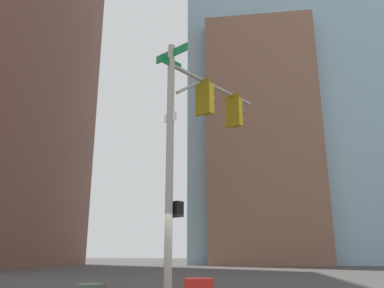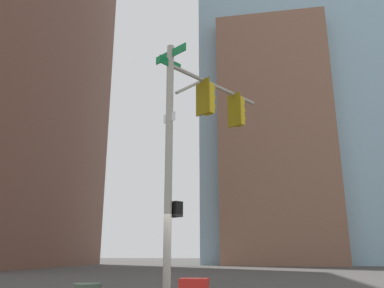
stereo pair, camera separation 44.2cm
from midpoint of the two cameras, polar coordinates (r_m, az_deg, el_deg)
signal_pole_assembly at (r=11.48m, az=2.28°, el=2.19°), size 3.78×2.85×7.35m
building_brick_midblock at (r=61.37m, az=12.21°, el=-0.98°), size 23.79×14.84×33.75m
building_glass_tower at (r=69.84m, az=16.61°, el=11.31°), size 24.18×32.94×65.22m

